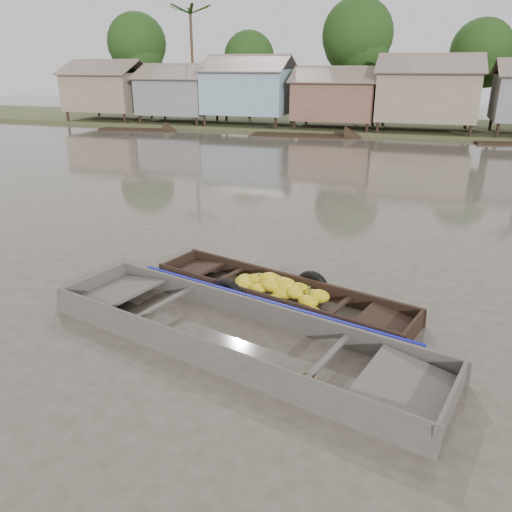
% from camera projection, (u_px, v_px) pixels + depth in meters
% --- Properties ---
extents(ground, '(120.00, 120.00, 0.00)m').
position_uv_depth(ground, '(275.00, 313.00, 10.05)').
color(ground, '#474037').
rests_on(ground, ground).
extents(riverbank, '(120.00, 12.47, 10.22)m').
position_uv_depth(riverbank, '(435.00, 88.00, 36.35)').
color(riverbank, '#384723').
rests_on(riverbank, ground).
extents(banana_boat, '(5.92, 2.96, 0.83)m').
position_uv_depth(banana_boat, '(275.00, 294.00, 10.50)').
color(banana_boat, black).
rests_on(banana_boat, ground).
extents(viewer_boat, '(7.81, 3.87, 0.61)m').
position_uv_depth(viewer_boat, '(237.00, 340.00, 8.95)').
color(viewer_boat, '#3D3933').
rests_on(viewer_boat, ground).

